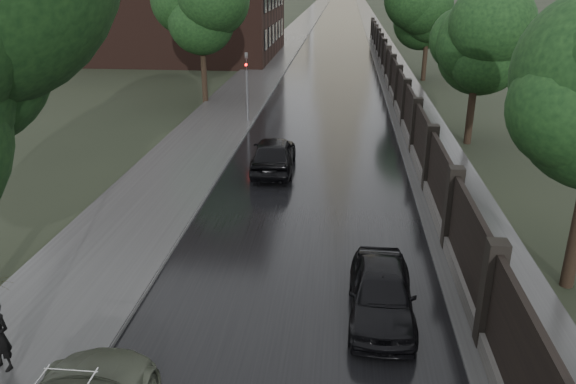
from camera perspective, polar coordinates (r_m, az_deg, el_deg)
The scene contains 7 objects.
fence_right at distance 39.12m, azimuth 10.84°, elevation 10.56°, with size 0.45×75.72×2.70m.
tree_left_far at distance 37.53m, azimuth -8.81°, elevation 16.77°, with size 4.25×4.25×7.39m.
tree_right_b at distance 29.17m, azimuth 18.83°, elevation 14.07°, with size 4.08×4.08×7.01m.
tree_right_c at distance 46.84m, azimuth 14.08°, elevation 16.92°, with size 4.08×4.08×7.01m.
traffic_light at distance 32.27m, azimuth -4.20°, elevation 11.13°, with size 0.16×0.32×4.00m.
hatchback_left at distance 24.47m, azimuth -1.48°, elevation 3.90°, with size 1.81×4.50×1.53m, color black.
car_right_near at distance 14.41m, azimuth 9.45°, elevation -10.03°, with size 1.61×4.01×1.37m, color black.
Camera 1 is at (1.12, -6.29, 8.13)m, focal length 35.00 mm.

